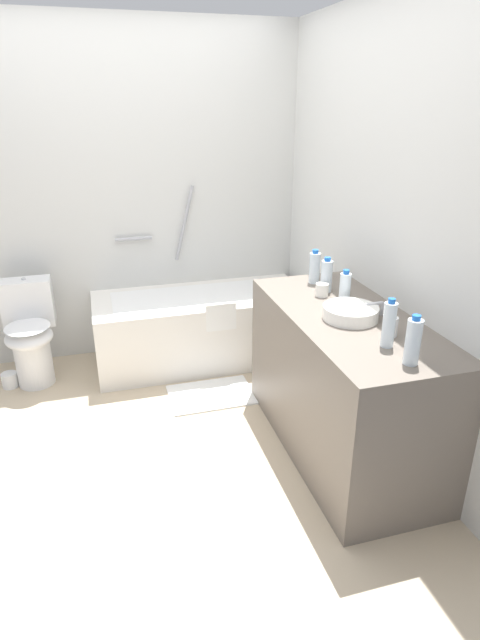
{
  "coord_description": "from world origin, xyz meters",
  "views": [
    {
      "loc": [
        -0.17,
        -2.66,
        1.9
      ],
      "look_at": [
        0.63,
        0.15,
        0.66
      ],
      "focal_mm": 29.22,
      "sensor_mm": 36.0,
      "label": 1
    }
  ],
  "objects_px": {
    "water_bottle_0": "(327,276)",
    "drinking_glass_1": "(322,290)",
    "toilet": "(30,333)",
    "sink_faucet": "(380,309)",
    "water_bottle_1": "(413,341)",
    "water_bottle_4": "(315,268)",
    "sink_basin": "(351,313)",
    "bathtub": "(202,325)",
    "drinking_glass_0": "(390,326)",
    "toilet_paper_roll": "(10,380)",
    "water_bottle_2": "(345,288)",
    "water_bottle_3": "(389,324)",
    "bath_mat": "(211,395)"
  },
  "relations": [
    {
      "from": "water_bottle_1",
      "to": "drinking_glass_1",
      "type": "bearing_deg",
      "value": 91.21
    },
    {
      "from": "water_bottle_4",
      "to": "toilet",
      "type": "bearing_deg",
      "value": 156.63
    },
    {
      "from": "water_bottle_1",
      "to": "water_bottle_4",
      "type": "bearing_deg",
      "value": 88.29
    },
    {
      "from": "drinking_glass_1",
      "to": "water_bottle_4",
      "type": "bearing_deg",
      "value": 77.52
    },
    {
      "from": "water_bottle_0",
      "to": "drinking_glass_0",
      "type": "relative_size",
      "value": 2.2
    },
    {
      "from": "bathtub",
      "to": "bath_mat",
      "type": "relative_size",
      "value": 2.79
    },
    {
      "from": "drinking_glass_0",
      "to": "toilet_paper_roll",
      "type": "xyz_separation_m",
      "value": [
        -2.03,
        1.57,
        -0.83
      ]
    },
    {
      "from": "drinking_glass_0",
      "to": "sink_basin",
      "type": "bearing_deg",
      "value": 109.33
    },
    {
      "from": "bathtub",
      "to": "water_bottle_3",
      "type": "height_order",
      "value": "bathtub"
    },
    {
      "from": "water_bottle_1",
      "to": "drinking_glass_0",
      "type": "height_order",
      "value": "water_bottle_1"
    },
    {
      "from": "toilet",
      "to": "water_bottle_0",
      "type": "distance_m",
      "value": 2.13
    },
    {
      "from": "sink_basin",
      "to": "drinking_glass_0",
      "type": "bearing_deg",
      "value": -70.67
    },
    {
      "from": "water_bottle_0",
      "to": "water_bottle_2",
      "type": "xyz_separation_m",
      "value": [
        0.01,
        -0.22,
        -0.01
      ]
    },
    {
      "from": "water_bottle_4",
      "to": "toilet_paper_roll",
      "type": "distance_m",
      "value": 2.3
    },
    {
      "from": "drinking_glass_0",
      "to": "toilet_paper_roll",
      "type": "bearing_deg",
      "value": 142.3
    },
    {
      "from": "water_bottle_0",
      "to": "drinking_glass_1",
      "type": "distance_m",
      "value": 0.11
    },
    {
      "from": "toilet",
      "to": "drinking_glass_0",
      "type": "bearing_deg",
      "value": 48.0
    },
    {
      "from": "bathtub",
      "to": "water_bottle_2",
      "type": "distance_m",
      "value": 1.47
    },
    {
      "from": "water_bottle_0",
      "to": "drinking_glass_1",
      "type": "xyz_separation_m",
      "value": [
        -0.06,
        -0.07,
        -0.06
      ]
    },
    {
      "from": "sink_faucet",
      "to": "water_bottle_1",
      "type": "height_order",
      "value": "water_bottle_1"
    },
    {
      "from": "bathtub",
      "to": "toilet",
      "type": "xyz_separation_m",
      "value": [
        -1.24,
        -0.01,
        0.09
      ]
    },
    {
      "from": "sink_faucet",
      "to": "drinking_glass_0",
      "type": "distance_m",
      "value": 0.26
    },
    {
      "from": "toilet",
      "to": "water_bottle_0",
      "type": "xyz_separation_m",
      "value": [
        1.82,
        -0.95,
        0.56
      ]
    },
    {
      "from": "toilet",
      "to": "sink_faucet",
      "type": "xyz_separation_m",
      "value": [
        1.93,
        -1.38,
        0.5
      ]
    },
    {
      "from": "toilet",
      "to": "sink_faucet",
      "type": "bearing_deg",
      "value": 53.83
    },
    {
      "from": "drinking_glass_0",
      "to": "drinking_glass_1",
      "type": "distance_m",
      "value": 0.61
    },
    {
      "from": "bathtub",
      "to": "water_bottle_0",
      "type": "xyz_separation_m",
      "value": [
        0.57,
        -0.96,
        0.65
      ]
    },
    {
      "from": "water_bottle_4",
      "to": "bathtub",
      "type": "bearing_deg",
      "value": 125.71
    },
    {
      "from": "drinking_glass_0",
      "to": "bath_mat",
      "type": "distance_m",
      "value": 1.52
    },
    {
      "from": "water_bottle_3",
      "to": "water_bottle_4",
      "type": "height_order",
      "value": "water_bottle_3"
    },
    {
      "from": "water_bottle_4",
      "to": "drinking_glass_1",
      "type": "height_order",
      "value": "water_bottle_4"
    },
    {
      "from": "sink_faucet",
      "to": "water_bottle_4",
      "type": "xyz_separation_m",
      "value": [
        -0.12,
        0.6,
        0.06
      ]
    },
    {
      "from": "water_bottle_0",
      "to": "drinking_glass_0",
      "type": "height_order",
      "value": "water_bottle_0"
    },
    {
      "from": "bathtub",
      "to": "sink_faucet",
      "type": "bearing_deg",
      "value": -63.54
    },
    {
      "from": "toilet",
      "to": "water_bottle_2",
      "type": "relative_size",
      "value": 3.71
    },
    {
      "from": "sink_basin",
      "to": "sink_faucet",
      "type": "relative_size",
      "value": 1.91
    },
    {
      "from": "water_bottle_0",
      "to": "water_bottle_3",
      "type": "height_order",
      "value": "water_bottle_3"
    },
    {
      "from": "toilet",
      "to": "sink_faucet",
      "type": "height_order",
      "value": "sink_faucet"
    },
    {
      "from": "toilet",
      "to": "toilet_paper_roll",
      "type": "distance_m",
      "value": 0.37
    },
    {
      "from": "sink_faucet",
      "to": "water_bottle_1",
      "type": "relative_size",
      "value": 0.67
    },
    {
      "from": "bathtub",
      "to": "water_bottle_1",
      "type": "bearing_deg",
      "value": -74.42
    },
    {
      "from": "water_bottle_0",
      "to": "bath_mat",
      "type": "xyz_separation_m",
      "value": [
        -0.64,
        0.38,
        -0.93
      ]
    },
    {
      "from": "sink_basin",
      "to": "bathtub",
      "type": "bearing_deg",
      "value": 110.44
    },
    {
      "from": "water_bottle_3",
      "to": "water_bottle_4",
      "type": "distance_m",
      "value": 0.94
    },
    {
      "from": "sink_basin",
      "to": "water_bottle_0",
      "type": "xyz_separation_m",
      "value": [
        0.06,
        0.43,
        0.06
      ]
    },
    {
      "from": "sink_basin",
      "to": "water_bottle_1",
      "type": "xyz_separation_m",
      "value": [
        0.02,
        -0.53,
        0.07
      ]
    },
    {
      "from": "toilet",
      "to": "water_bottle_4",
      "type": "xyz_separation_m",
      "value": [
        1.81,
        -0.78,
        0.56
      ]
    },
    {
      "from": "toilet_paper_roll",
      "to": "drinking_glass_0",
      "type": "bearing_deg",
      "value": -37.7
    },
    {
      "from": "water_bottle_0",
      "to": "drinking_glass_1",
      "type": "relative_size",
      "value": 2.79
    },
    {
      "from": "water_bottle_2",
      "to": "drinking_glass_1",
      "type": "relative_size",
      "value": 2.64
    }
  ]
}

